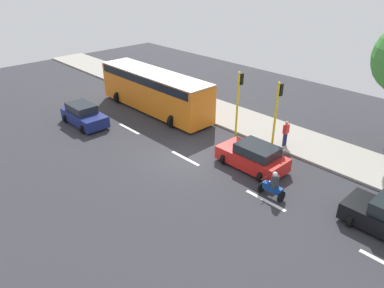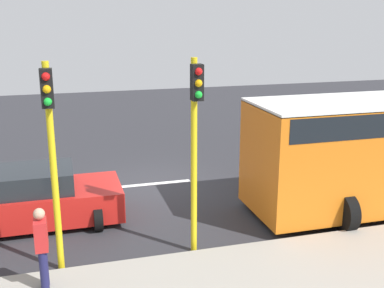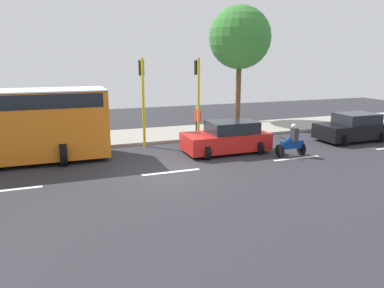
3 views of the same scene
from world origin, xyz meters
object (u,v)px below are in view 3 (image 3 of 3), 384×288
at_px(traffic_light_corner, 198,88).
at_px(street_tree_center, 240,38).
at_px(pedestrian_by_tree, 198,120).
at_px(motorcycle, 292,143).
at_px(car_red, 227,138).
at_px(car_black, 352,128).
at_px(traffic_light_midblock, 143,90).

bearing_deg(traffic_light_corner, street_tree_center, -44.72).
bearing_deg(traffic_light_corner, pedestrian_by_tree, -20.44).
bearing_deg(motorcycle, car_red, 56.44).
distance_m(car_red, pedestrian_by_tree, 3.55).
xyz_separation_m(car_red, traffic_light_corner, (2.70, 0.47, 2.22)).
bearing_deg(street_tree_center, pedestrian_by_tree, 132.06).
height_order(car_black, traffic_light_midblock, traffic_light_midblock).
xyz_separation_m(car_black, traffic_light_corner, (2.78, 8.13, 2.22)).
bearing_deg(motorcycle, street_tree_center, -12.54).
relative_size(motorcycle, traffic_light_midblock, 0.34).
bearing_deg(traffic_light_midblock, street_tree_center, -57.52).
bearing_deg(car_red, street_tree_center, -30.57).
bearing_deg(car_red, traffic_light_corner, 9.96).
relative_size(pedestrian_by_tree, street_tree_center, 0.21).
relative_size(traffic_light_corner, traffic_light_midblock, 1.00).
bearing_deg(traffic_light_midblock, traffic_light_corner, -90.00).
relative_size(motorcycle, street_tree_center, 0.19).
xyz_separation_m(pedestrian_by_tree, traffic_light_corner, (-0.83, 0.31, 1.87)).
height_order(car_black, traffic_light_corner, traffic_light_corner).
distance_m(motorcycle, street_tree_center, 11.10).
bearing_deg(car_red, motorcycle, -123.56).
height_order(car_red, street_tree_center, street_tree_center).
distance_m(traffic_light_corner, traffic_light_midblock, 3.01).
distance_m(car_black, motorcycle, 5.37).
height_order(car_red, traffic_light_midblock, traffic_light_midblock).
xyz_separation_m(car_red, traffic_light_midblock, (2.70, 3.48, 2.22)).
bearing_deg(motorcycle, car_black, -72.67).
bearing_deg(motorcycle, pedestrian_by_tree, 27.33).
xyz_separation_m(car_red, street_tree_center, (7.88, -4.65, 5.17)).
bearing_deg(traffic_light_midblock, pedestrian_by_tree, -75.93).
bearing_deg(pedestrian_by_tree, traffic_light_corner, 159.56).
height_order(traffic_light_corner, street_tree_center, street_tree_center).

